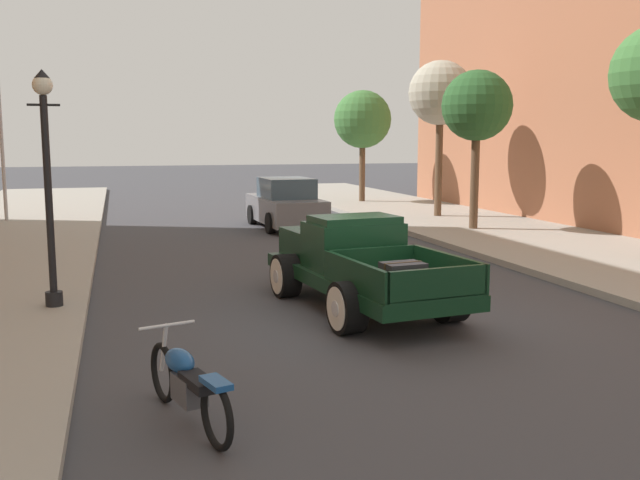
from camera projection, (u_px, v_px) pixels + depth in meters
ground_plane at (375, 319)px, 11.38m from camera, size 140.00×140.00×0.00m
hotrod_truck_dark_green at (355, 263)px, 12.23m from camera, size 2.54×5.07×1.58m
motorcycle_parked at (187, 382)px, 7.14m from camera, size 0.80×2.06×0.93m
car_background_grey at (285, 205)px, 23.06m from camera, size 1.99×4.36×1.65m
street_lamp_near at (47, 171)px, 11.35m from camera, size 0.50×0.32×3.85m
flagpole at (3, 52)px, 23.23m from camera, size 1.74×0.16×9.16m
street_tree_second at (477, 107)px, 21.31m from camera, size 2.15×2.15×4.84m
street_tree_third at (440, 94)px, 24.86m from camera, size 2.28×2.28×5.52m
street_tree_farthest at (363, 120)px, 31.03m from camera, size 2.55×2.55×4.90m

